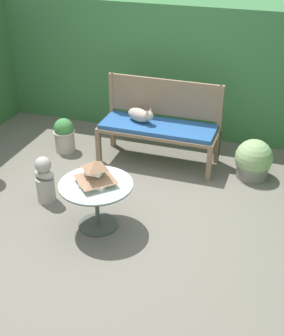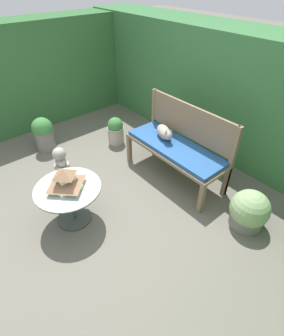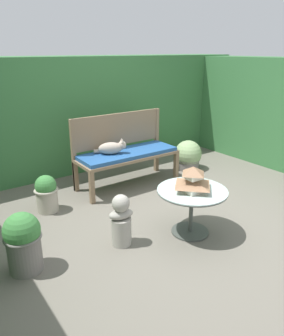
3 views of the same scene
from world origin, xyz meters
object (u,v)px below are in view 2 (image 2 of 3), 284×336
(cat, at_px, (165,132))
(patio_table, at_px, (69,195))
(pagoda_birdhouse, at_px, (66,180))
(potted_plant_path_edge, at_px, (249,211))
(garden_bench, at_px, (175,150))
(potted_plant_bench_right, at_px, (116,130))
(garden_bust, at_px, (62,166))
(potted_plant_bench_left, at_px, (44,134))

(cat, relative_size, patio_table, 0.54)
(pagoda_birdhouse, relative_size, potted_plant_path_edge, 0.73)
(garden_bench, bearing_deg, potted_plant_path_edge, 0.73)
(potted_plant_bench_right, distance_m, potted_plant_path_edge, 2.52)
(cat, height_order, potted_plant_bench_right, cat)
(pagoda_birdhouse, height_order, potted_plant_bench_right, pagoda_birdhouse)
(garden_bust, height_order, potted_plant_path_edge, garden_bust)
(potted_plant_bench_left, height_order, potted_plant_path_edge, potted_plant_bench_left)
(potted_plant_bench_right, height_order, potted_plant_bench_left, potted_plant_bench_left)
(garden_bench, relative_size, pagoda_birdhouse, 4.25)
(pagoda_birdhouse, bearing_deg, garden_bust, 161.55)
(potted_plant_bench_right, bearing_deg, pagoda_birdhouse, -52.18)
(garden_bench, distance_m, pagoda_birdhouse, 1.56)
(potted_plant_path_edge, bearing_deg, garden_bench, -179.27)
(garden_bench, relative_size, garden_bust, 2.70)
(potted_plant_bench_right, relative_size, potted_plant_bench_left, 0.82)
(potted_plant_bench_left, bearing_deg, garden_bust, -8.90)
(garden_bench, relative_size, patio_table, 2.00)
(cat, xyz_separation_m, garden_bust, (-0.68, -1.32, -0.35))
(pagoda_birdhouse, xyz_separation_m, potted_plant_bench_right, (-1.11, 1.43, -0.39))
(patio_table, relative_size, garden_bust, 1.35)
(patio_table, xyz_separation_m, potted_plant_path_edge, (1.41, 1.56, -0.19))
(cat, bearing_deg, potted_plant_bench_left, -121.47)
(garden_bench, distance_m, potted_plant_bench_right, 1.32)
(cat, relative_size, potted_plant_bench_right, 0.86)
(patio_table, xyz_separation_m, potted_plant_bench_left, (-1.70, 0.40, -0.11))
(garden_bench, xyz_separation_m, cat, (-0.25, 0.03, 0.16))
(garden_bench, distance_m, cat, 0.30)
(potted_plant_path_edge, bearing_deg, cat, 179.59)
(cat, xyz_separation_m, potted_plant_bench_right, (-1.04, -0.14, -0.38))
(potted_plant_bench_right, height_order, potted_plant_path_edge, potted_plant_path_edge)
(garden_bench, distance_m, patio_table, 1.56)
(patio_table, relative_size, potted_plant_bench_right, 1.59)
(garden_bust, relative_size, potted_plant_bench_left, 0.97)
(garden_bench, bearing_deg, cat, 173.95)
(potted_plant_bench_right, bearing_deg, garden_bench, 5.10)
(garden_bench, relative_size, potted_plant_bench_right, 3.18)
(garden_bust, height_order, potted_plant_bench_right, garden_bust)
(pagoda_birdhouse, distance_m, potted_plant_bench_left, 1.77)
(garden_bench, xyz_separation_m, potted_plant_bench_left, (-1.88, -1.15, -0.16))
(garden_bench, height_order, potted_plant_bench_right, garden_bench)
(patio_table, relative_size, pagoda_birdhouse, 2.12)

